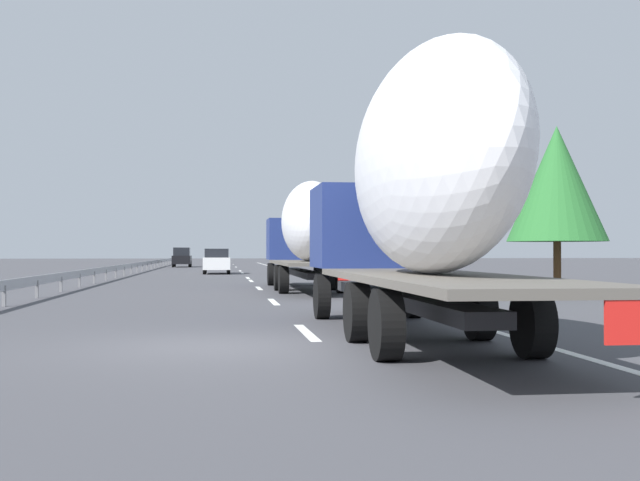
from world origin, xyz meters
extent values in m
plane|color=#424247|center=(40.00, 0.00, 0.00)|extent=(260.00, 260.00, 0.00)
cube|color=white|center=(2.00, -1.80, 0.00)|extent=(3.20, 0.20, 0.01)
cube|color=white|center=(11.41, -1.80, 0.00)|extent=(3.20, 0.20, 0.01)
cube|color=white|center=(20.63, -1.80, 0.00)|extent=(3.20, 0.20, 0.01)
cube|color=white|center=(29.42, -1.80, 0.00)|extent=(3.20, 0.20, 0.01)
cube|color=white|center=(34.02, -1.80, 0.00)|extent=(3.20, 0.20, 0.01)
cube|color=white|center=(45.29, -1.80, 0.00)|extent=(3.20, 0.20, 0.01)
cube|color=white|center=(51.43, -1.80, 0.00)|extent=(3.20, 0.20, 0.01)
cube|color=white|center=(67.52, -1.80, 0.00)|extent=(3.20, 0.20, 0.01)
cube|color=white|center=(84.07, -1.80, 0.00)|extent=(3.20, 0.20, 0.01)
cube|color=white|center=(84.97, -1.80, 0.00)|extent=(3.20, 0.20, 0.01)
cube|color=white|center=(45.00, -5.50, 0.00)|extent=(110.00, 0.20, 0.01)
cube|color=navy|center=(23.49, -3.60, 2.15)|extent=(2.40, 2.50, 1.90)
cube|color=black|center=(24.59, -3.60, 2.65)|extent=(0.08, 2.12, 0.80)
cube|color=#262628|center=(20.45, -3.60, 0.67)|extent=(11.19, 0.70, 0.24)
cube|color=#59544C|center=(17.41, -3.60, 1.14)|extent=(9.76, 2.50, 0.12)
ellipsoid|color=white|center=(16.93, -3.60, 2.74)|extent=(6.31, 2.20, 3.08)
cube|color=red|center=(12.56, -4.29, 0.90)|extent=(0.04, 0.56, 0.56)
cylinder|color=black|center=(23.49, -2.50, 0.52)|extent=(1.04, 0.30, 1.04)
cylinder|color=black|center=(23.49, -4.70, 0.52)|extent=(1.04, 0.30, 1.04)
cylinder|color=black|center=(18.61, -2.50, 0.52)|extent=(1.04, 0.35, 1.04)
cylinder|color=black|center=(18.61, -4.70, 0.52)|extent=(1.04, 0.35, 1.04)
cylinder|color=black|center=(16.21, -2.50, 0.52)|extent=(1.04, 0.35, 1.04)
cylinder|color=black|center=(16.21, -4.70, 0.52)|extent=(1.04, 0.35, 1.04)
cube|color=navy|center=(5.08, -3.60, 2.15)|extent=(2.40, 2.50, 1.90)
cube|color=black|center=(6.18, -3.60, 2.65)|extent=(0.08, 2.12, 0.80)
cube|color=#262628|center=(2.08, -3.60, 0.67)|extent=(11.01, 0.70, 0.24)
cube|color=#59544C|center=(-0.91, -3.60, 1.14)|extent=(9.57, 2.50, 0.12)
ellipsoid|color=white|center=(-0.46, -3.60, 3.09)|extent=(7.50, 2.20, 3.77)
cube|color=red|center=(-5.67, -4.29, 0.90)|extent=(0.04, 0.56, 0.56)
cylinder|color=black|center=(5.08, -2.50, 0.52)|extent=(1.04, 0.30, 1.04)
cylinder|color=black|center=(5.08, -4.70, 0.52)|extent=(1.04, 0.30, 1.04)
cylinder|color=black|center=(0.29, -2.50, 0.52)|extent=(1.04, 0.35, 1.04)
cylinder|color=black|center=(0.29, -4.70, 0.52)|extent=(1.04, 0.35, 1.04)
cylinder|color=black|center=(-2.11, -2.50, 0.52)|extent=(1.04, 0.35, 1.04)
cylinder|color=black|center=(-2.11, -4.70, 0.52)|extent=(1.04, 0.35, 1.04)
cube|color=white|center=(43.33, 0.08, 0.74)|extent=(4.78, 1.86, 0.84)
cube|color=black|center=(42.98, 0.08, 1.47)|extent=(2.63, 1.64, 0.62)
cylinder|color=black|center=(44.82, 0.91, 0.32)|extent=(0.64, 0.22, 0.64)
cylinder|color=black|center=(44.82, -0.76, 0.32)|extent=(0.64, 0.22, 0.64)
cylinder|color=black|center=(41.85, 0.91, 0.32)|extent=(0.64, 0.22, 0.64)
cylinder|color=black|center=(41.85, -0.76, 0.32)|extent=(0.64, 0.22, 0.64)
cube|color=black|center=(68.45, 3.67, 0.74)|extent=(4.53, 1.83, 0.84)
cube|color=black|center=(68.11, 3.67, 1.57)|extent=(2.49, 1.61, 0.82)
cylinder|color=black|center=(69.86, 4.49, 0.32)|extent=(0.64, 0.22, 0.64)
cylinder|color=black|center=(69.86, 2.86, 0.32)|extent=(0.64, 0.22, 0.64)
cylinder|color=black|center=(67.05, 4.49, 0.32)|extent=(0.64, 0.22, 0.64)
cylinder|color=black|center=(67.05, 2.86, 0.32)|extent=(0.64, 0.22, 0.64)
cylinder|color=gray|center=(37.29, -6.70, 1.35)|extent=(0.10, 0.10, 2.70)
cube|color=#2D569E|center=(37.29, -6.70, 3.05)|extent=(0.06, 0.90, 0.70)
cylinder|color=#472D19|center=(32.10, -12.60, 0.97)|extent=(0.34, 0.34, 1.95)
cone|color=#1E5B23|center=(32.10, -12.60, 4.93)|extent=(3.04, 3.04, 5.97)
cylinder|color=#472D19|center=(32.78, -10.83, 0.76)|extent=(0.33, 0.33, 1.53)
cone|color=#194C1E|center=(32.78, -10.83, 3.29)|extent=(3.38, 3.38, 3.53)
cylinder|color=#472D19|center=(13.76, -12.15, 0.97)|extent=(0.27, 0.27, 1.94)
cone|color=#286B2D|center=(13.76, -12.15, 4.02)|extent=(3.57, 3.57, 4.16)
cylinder|color=#472D19|center=(30.51, -11.34, 0.97)|extent=(0.33, 0.33, 1.95)
cone|color=#1E5B23|center=(30.51, -11.34, 4.85)|extent=(3.75, 3.75, 5.80)
cube|color=#9EA0A5|center=(43.00, 6.00, 0.60)|extent=(94.00, 0.06, 0.32)
cube|color=slate|center=(10.30, 6.00, 0.30)|extent=(0.10, 0.10, 0.60)
cube|color=slate|center=(14.39, 6.00, 0.30)|extent=(0.10, 0.10, 0.60)
cube|color=slate|center=(18.48, 6.00, 0.30)|extent=(0.10, 0.10, 0.60)
cube|color=slate|center=(22.57, 6.00, 0.30)|extent=(0.10, 0.10, 0.60)
cube|color=slate|center=(26.65, 6.00, 0.30)|extent=(0.10, 0.10, 0.60)
cube|color=slate|center=(30.74, 6.00, 0.30)|extent=(0.10, 0.10, 0.60)
cube|color=slate|center=(34.83, 6.00, 0.30)|extent=(0.10, 0.10, 0.60)
cube|color=slate|center=(38.91, 6.00, 0.30)|extent=(0.10, 0.10, 0.60)
cube|color=slate|center=(43.00, 6.00, 0.30)|extent=(0.10, 0.10, 0.60)
cube|color=slate|center=(47.09, 6.00, 0.30)|extent=(0.10, 0.10, 0.60)
cube|color=slate|center=(51.17, 6.00, 0.30)|extent=(0.10, 0.10, 0.60)
cube|color=slate|center=(55.26, 6.00, 0.30)|extent=(0.10, 0.10, 0.60)
cube|color=slate|center=(59.35, 6.00, 0.30)|extent=(0.10, 0.10, 0.60)
cube|color=slate|center=(63.43, 6.00, 0.30)|extent=(0.10, 0.10, 0.60)
cube|color=slate|center=(67.52, 6.00, 0.30)|extent=(0.10, 0.10, 0.60)
cube|color=slate|center=(71.61, 6.00, 0.30)|extent=(0.10, 0.10, 0.60)
cube|color=slate|center=(75.70, 6.00, 0.30)|extent=(0.10, 0.10, 0.60)
cube|color=slate|center=(79.78, 6.00, 0.30)|extent=(0.10, 0.10, 0.60)
cube|color=slate|center=(83.87, 6.00, 0.30)|extent=(0.10, 0.10, 0.60)
cube|color=slate|center=(87.96, 6.00, 0.30)|extent=(0.10, 0.10, 0.60)
camera|label=1|loc=(-13.27, -0.12, 1.57)|focal=44.38mm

